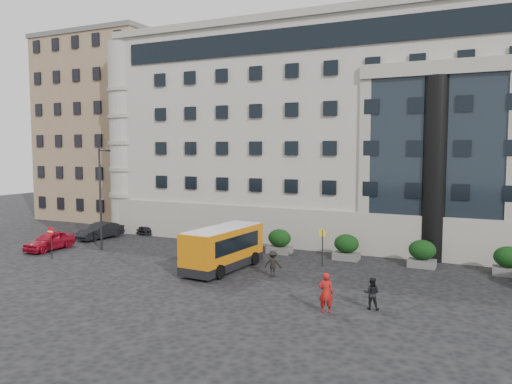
# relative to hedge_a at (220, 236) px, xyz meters

# --- Properties ---
(ground) EXTENTS (120.00, 120.00, 0.00)m
(ground) POSITION_rel_hedge_a_xyz_m (4.00, -7.80, -0.93)
(ground) COLOR black
(ground) RESTS_ON ground
(civic_building) EXTENTS (44.00, 24.00, 18.00)m
(civic_building) POSITION_rel_hedge_a_xyz_m (10.00, 14.20, 8.07)
(civic_building) COLOR #A49D91
(civic_building) RESTS_ON ground
(entrance_column) EXTENTS (1.80, 1.80, 13.00)m
(entrance_column) POSITION_rel_hedge_a_xyz_m (16.00, 2.50, 5.57)
(entrance_column) COLOR black
(entrance_column) RESTS_ON ground
(apartment_near) EXTENTS (14.00, 14.00, 20.00)m
(apartment_near) POSITION_rel_hedge_a_xyz_m (-20.00, 12.20, 9.07)
(apartment_near) COLOR #84664D
(apartment_near) RESTS_ON ground
(apartment_far) EXTENTS (13.00, 13.00, 22.00)m
(apartment_far) POSITION_rel_hedge_a_xyz_m (-23.00, 30.20, 10.07)
(apartment_far) COLOR #86704E
(apartment_far) RESTS_ON ground
(hedge_a) EXTENTS (1.80, 1.26, 1.84)m
(hedge_a) POSITION_rel_hedge_a_xyz_m (0.00, 0.00, 0.00)
(hedge_a) COLOR #51514E
(hedge_a) RESTS_ON ground
(hedge_b) EXTENTS (1.80, 1.26, 1.84)m
(hedge_b) POSITION_rel_hedge_a_xyz_m (5.20, 0.00, 0.00)
(hedge_b) COLOR #51514E
(hedge_b) RESTS_ON ground
(hedge_c) EXTENTS (1.80, 1.26, 1.84)m
(hedge_c) POSITION_rel_hedge_a_xyz_m (10.40, 0.00, 0.00)
(hedge_c) COLOR #51514E
(hedge_c) RESTS_ON ground
(hedge_d) EXTENTS (1.80, 1.26, 1.84)m
(hedge_d) POSITION_rel_hedge_a_xyz_m (15.60, 0.00, 0.00)
(hedge_d) COLOR #51514E
(hedge_d) RESTS_ON ground
(hedge_e) EXTENTS (1.80, 1.26, 1.84)m
(hedge_e) POSITION_rel_hedge_a_xyz_m (20.80, 0.00, 0.00)
(hedge_e) COLOR #51514E
(hedge_e) RESTS_ON ground
(street_lamp) EXTENTS (1.16, 0.18, 8.00)m
(street_lamp) POSITION_rel_hedge_a_xyz_m (-7.94, -4.80, 3.44)
(street_lamp) COLOR #262628
(street_lamp) RESTS_ON ground
(bus_stop_sign) EXTENTS (0.50, 0.08, 2.52)m
(bus_stop_sign) POSITION_rel_hedge_a_xyz_m (9.50, -2.80, 0.80)
(bus_stop_sign) COLOR #262628
(bus_stop_sign) RESTS_ON ground
(no_entry_sign) EXTENTS (0.64, 0.16, 2.32)m
(no_entry_sign) POSITION_rel_hedge_a_xyz_m (-9.00, -8.84, 0.72)
(no_entry_sign) COLOR #262628
(no_entry_sign) RESTS_ON ground
(minibus) EXTENTS (2.95, 6.87, 2.81)m
(minibus) POSITION_rel_hedge_a_xyz_m (3.83, -6.37, 0.62)
(minibus) COLOR #C26809
(minibus) RESTS_ON ground
(red_truck) EXTENTS (2.73, 5.08, 2.62)m
(red_truck) POSITION_rel_hedge_a_xyz_m (-7.96, 10.56, 0.41)
(red_truck) COLOR maroon
(red_truck) RESTS_ON ground
(parked_car_a) EXTENTS (1.89, 4.32, 1.45)m
(parked_car_a) POSITION_rel_hedge_a_xyz_m (-11.64, -6.61, -0.20)
(parked_car_a) COLOR maroon
(parked_car_a) RESTS_ON ground
(parked_car_b) EXTENTS (1.99, 4.48, 1.43)m
(parked_car_b) POSITION_rel_hedge_a_xyz_m (-11.47, -1.16, -0.21)
(parked_car_b) COLOR black
(parked_car_b) RESTS_ON ground
(parked_car_c) EXTENTS (2.79, 5.47, 1.52)m
(parked_car_c) POSITION_rel_hedge_a_xyz_m (-8.89, 4.20, -0.17)
(parked_car_c) COLOR black
(parked_car_c) RESTS_ON ground
(parked_car_d) EXTENTS (2.18, 4.55, 1.25)m
(parked_car_d) POSITION_rel_hedge_a_xyz_m (-13.00, 5.99, -0.30)
(parked_car_d) COLOR black
(parked_car_d) RESTS_ON ground
(pedestrian_a) EXTENTS (0.82, 0.64, 1.98)m
(pedestrian_a) POSITION_rel_hedge_a_xyz_m (12.56, -11.82, 0.06)
(pedestrian_a) COLOR #A41410
(pedestrian_a) RESTS_ON ground
(pedestrian_b) EXTENTS (0.85, 0.70, 1.61)m
(pedestrian_b) POSITION_rel_hedge_a_xyz_m (14.46, -10.33, -0.12)
(pedestrian_b) COLOR black
(pedestrian_b) RESTS_ON ground
(pedestrian_c) EXTENTS (1.17, 0.84, 1.64)m
(pedestrian_c) POSITION_rel_hedge_a_xyz_m (7.51, -6.61, -0.11)
(pedestrian_c) COLOR black
(pedestrian_c) RESTS_ON ground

